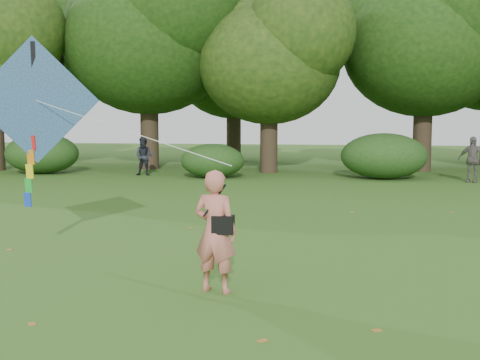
% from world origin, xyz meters
% --- Properties ---
extents(ground, '(100.00, 100.00, 0.00)m').
position_xyz_m(ground, '(0.00, 0.00, 0.00)').
color(ground, '#265114').
rests_on(ground, ground).
extents(man_kite_flyer, '(0.72, 0.55, 1.75)m').
position_xyz_m(man_kite_flyer, '(-0.41, 0.92, 0.88)').
color(man_kite_flyer, '#D07062').
rests_on(man_kite_flyer, ground).
extents(bystander_left, '(0.86, 0.70, 1.66)m').
position_xyz_m(bystander_left, '(-7.13, 17.58, 0.83)').
color(bystander_left, '#22242D').
rests_on(bystander_left, ground).
extents(bystander_right, '(1.13, 0.82, 1.78)m').
position_xyz_m(bystander_right, '(6.28, 17.10, 0.89)').
color(bystander_right, '#665D5B').
rests_on(bystander_right, ground).
extents(crossbody_bag, '(0.43, 0.20, 0.70)m').
position_xyz_m(crossbody_bag, '(-0.30, 0.89, 0.99)').
color(crossbody_bag, black).
rests_on(crossbody_bag, ground).
extents(flying_kite, '(5.00, 2.17, 3.05)m').
position_xyz_m(flying_kite, '(-4.07, 2.72, 2.74)').
color(flying_kite, '#244E9F').
rests_on(flying_kite, ground).
extents(tree_line, '(54.70, 15.30, 9.48)m').
position_xyz_m(tree_line, '(1.67, 22.88, 5.60)').
color(tree_line, '#3A2D1E').
rests_on(tree_line, ground).
extents(shrub_band, '(39.15, 3.22, 1.88)m').
position_xyz_m(shrub_band, '(-0.72, 17.60, 0.86)').
color(shrub_band, '#264919').
rests_on(shrub_band, ground).
extents(fallen_leaves, '(9.30, 12.03, 0.01)m').
position_xyz_m(fallen_leaves, '(0.87, 2.45, 0.01)').
color(fallen_leaves, olive).
rests_on(fallen_leaves, ground).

